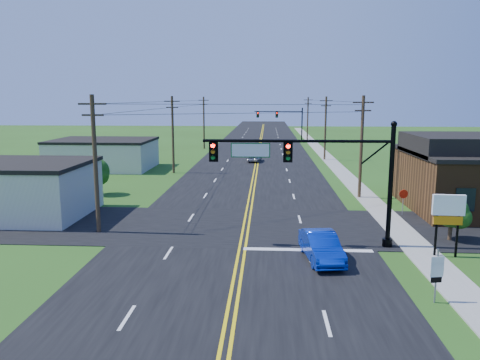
# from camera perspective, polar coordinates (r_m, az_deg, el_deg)

# --- Properties ---
(ground) EXTENTS (260.00, 260.00, 0.00)m
(ground) POSITION_cam_1_polar(r_m,az_deg,el_deg) (21.25, -1.26, -14.40)
(ground) COLOR #264714
(ground) RESTS_ON ground
(road_main) EXTENTS (16.00, 220.00, 0.04)m
(road_main) POSITION_cam_1_polar(r_m,az_deg,el_deg) (69.86, 2.04, 2.76)
(road_main) COLOR black
(road_main) RESTS_ON ground
(road_cross) EXTENTS (70.00, 10.00, 0.04)m
(road_cross) POSITION_cam_1_polar(r_m,az_deg,el_deg) (32.53, 0.45, -5.63)
(road_cross) COLOR black
(road_cross) RESTS_ON ground
(sidewalk) EXTENTS (2.00, 160.00, 0.08)m
(sidewalk) POSITION_cam_1_polar(r_m,az_deg,el_deg) (60.59, 11.79, 1.47)
(sidewalk) COLOR gray
(sidewalk) RESTS_ON ground
(signal_mast_main) EXTENTS (11.30, 0.60, 7.48)m
(signal_mast_main) POSITION_cam_1_polar(r_m,az_deg,el_deg) (27.72, 9.02, 1.51)
(signal_mast_main) COLOR black
(signal_mast_main) RESTS_ON ground
(signal_mast_far) EXTENTS (10.98, 0.60, 7.48)m
(signal_mast_far) POSITION_cam_1_polar(r_m,az_deg,el_deg) (99.42, 5.05, 7.48)
(signal_mast_far) COLOR black
(signal_mast_far) RESTS_ON ground
(cream_bldg_near) EXTENTS (10.20, 8.20, 4.10)m
(cream_bldg_near) POSITION_cam_1_polar(r_m,az_deg,el_deg) (38.72, -25.39, -0.99)
(cream_bldg_near) COLOR beige
(cream_bldg_near) RESTS_ON ground
(cream_bldg_far) EXTENTS (12.20, 9.20, 3.70)m
(cream_bldg_far) POSITION_cam_1_polar(r_m,az_deg,el_deg) (61.27, -16.32, 3.08)
(cream_bldg_far) COLOR beige
(cream_bldg_far) RESTS_ON ground
(utility_pole_left_a) EXTENTS (1.80, 0.28, 9.00)m
(utility_pole_left_a) POSITION_cam_1_polar(r_m,az_deg,el_deg) (31.58, -17.23, 2.15)
(utility_pole_left_a) COLOR #3E2E1C
(utility_pole_left_a) RESTS_ON ground
(utility_pole_left_b) EXTENTS (1.80, 0.28, 9.00)m
(utility_pole_left_b) POSITION_cam_1_polar(r_m,az_deg,el_deg) (55.56, -8.19, 5.68)
(utility_pole_left_b) COLOR #3E2E1C
(utility_pole_left_b) RESTS_ON ground
(utility_pole_left_c) EXTENTS (1.80, 0.28, 9.00)m
(utility_pole_left_c) POSITION_cam_1_polar(r_m,az_deg,el_deg) (82.15, -4.43, 7.10)
(utility_pole_left_c) COLOR #3E2E1C
(utility_pole_left_c) RESTS_ON ground
(utility_pole_right_a) EXTENTS (1.80, 0.28, 9.00)m
(utility_pole_right_a) POSITION_cam_1_polar(r_m,az_deg,el_deg) (42.30, 14.58, 4.15)
(utility_pole_right_a) COLOR #3E2E1C
(utility_pole_right_a) RESTS_ON ground
(utility_pole_right_b) EXTENTS (1.80, 0.28, 9.00)m
(utility_pole_right_b) POSITION_cam_1_polar(r_m,az_deg,el_deg) (67.91, 10.37, 6.38)
(utility_pole_right_b) COLOR #3E2E1C
(utility_pole_right_b) RESTS_ON ground
(utility_pole_right_c) EXTENTS (1.80, 0.28, 9.00)m
(utility_pole_right_c) POSITION_cam_1_polar(r_m,az_deg,el_deg) (97.72, 8.26, 7.48)
(utility_pole_right_c) COLOR #3E2E1C
(utility_pole_right_c) RESTS_ON ground
(tree_right_back) EXTENTS (3.00, 3.00, 4.10)m
(tree_right_back) POSITION_cam_1_polar(r_m,az_deg,el_deg) (47.93, 20.85, 1.91)
(tree_right_back) COLOR #3E2E1C
(tree_right_back) RESTS_ON ground
(shrub_corner) EXTENTS (2.00, 2.00, 2.86)m
(shrub_corner) POSITION_cam_1_polar(r_m,az_deg,el_deg) (31.73, 24.39, -3.54)
(shrub_corner) COLOR #3E2E1C
(shrub_corner) RESTS_ON ground
(tree_left) EXTENTS (2.40, 2.40, 3.37)m
(tree_left) POSITION_cam_1_polar(r_m,az_deg,el_deg) (44.63, -17.12, 1.00)
(tree_left) COLOR #3E2E1C
(tree_left) RESTS_ON ground
(blue_car) EXTENTS (2.24, 4.83, 1.53)m
(blue_car) POSITION_cam_1_polar(r_m,az_deg,el_deg) (26.08, 9.87, -8.05)
(blue_car) COLOR #0728AD
(blue_car) RESTS_ON ground
(distant_car) EXTENTS (2.10, 4.23, 1.38)m
(distant_car) POSITION_cam_1_polar(r_m,az_deg,el_deg) (65.24, 1.78, 2.84)
(distant_car) COLOR #A9A9AD
(distant_car) RESTS_ON ground
(route_sign) EXTENTS (0.60, 0.16, 2.44)m
(route_sign) POSITION_cam_1_polar(r_m,az_deg,el_deg) (22.10, 22.86, -10.26)
(route_sign) COLOR slate
(route_sign) RESTS_ON ground
(stop_sign) EXTENTS (0.70, 0.14, 1.99)m
(stop_sign) POSITION_cam_1_polar(r_m,az_deg,el_deg) (37.37, 19.30, -1.92)
(stop_sign) COLOR slate
(stop_sign) RESTS_ON ground
(pylon_sign) EXTENTS (1.74, 0.33, 3.55)m
(pylon_sign) POSITION_cam_1_polar(r_m,az_deg,el_deg) (28.24, 24.05, -3.55)
(pylon_sign) COLOR black
(pylon_sign) RESTS_ON ground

